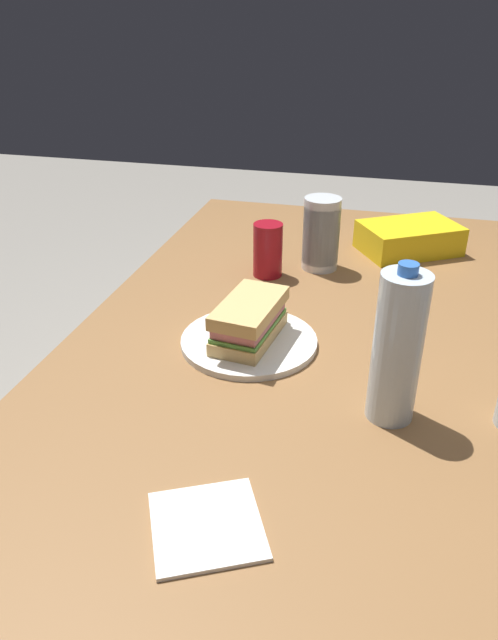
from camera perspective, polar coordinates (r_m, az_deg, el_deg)
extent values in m
plane|color=gray|center=(1.63, 6.82, -25.24)|extent=(8.00, 8.00, 0.00)
cube|color=olive|center=(1.13, 8.91, -2.73)|extent=(1.56, 1.00, 0.04)
cylinder|color=brown|center=(1.98, -1.79, -0.30)|extent=(0.07, 0.07, 0.71)
cylinder|color=white|center=(1.09, 0.00, -2.04)|extent=(0.25, 0.25, 0.01)
cube|color=#DBB26B|center=(1.08, 0.00, -1.21)|extent=(0.18, 0.11, 0.02)
cube|color=#599E3F|center=(1.07, 0.00, -0.47)|extent=(0.17, 0.11, 0.01)
cube|color=#C6727A|center=(1.06, 0.00, 0.19)|extent=(0.17, 0.10, 0.02)
cube|color=yellow|center=(1.06, 0.00, 0.81)|extent=(0.16, 0.10, 0.01)
cube|color=#DBB26B|center=(1.04, 0.06, 1.20)|extent=(0.18, 0.11, 0.02)
cylinder|color=maroon|center=(1.34, 1.81, 6.72)|extent=(0.07, 0.07, 0.12)
cube|color=yellow|center=(1.54, 15.06, 7.59)|extent=(0.25, 0.27, 0.07)
cylinder|color=silver|center=(1.40, 6.83, 6.82)|extent=(0.08, 0.08, 0.09)
cylinder|color=silver|center=(1.39, 6.87, 7.51)|extent=(0.08, 0.08, 0.09)
cylinder|color=silver|center=(1.39, 6.91, 8.20)|extent=(0.08, 0.08, 0.09)
cylinder|color=silver|center=(1.38, 6.96, 8.90)|extent=(0.08, 0.08, 0.09)
cylinder|color=silver|center=(1.37, 7.00, 9.61)|extent=(0.08, 0.08, 0.09)
cylinder|color=silver|center=(0.88, 13.99, -2.71)|extent=(0.07, 0.07, 0.23)
cylinder|color=blue|center=(0.82, 14.99, 4.73)|extent=(0.03, 0.03, 0.02)
cube|color=white|center=(0.75, -4.06, -19.02)|extent=(0.17, 0.17, 0.01)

